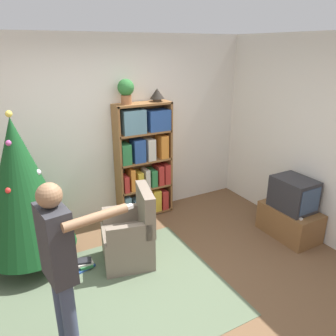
% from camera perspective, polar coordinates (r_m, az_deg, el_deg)
% --- Properties ---
extents(ground_plane, '(14.00, 14.00, 0.00)m').
position_cam_1_polar(ground_plane, '(3.64, -0.99, -21.49)').
color(ground_plane, brown).
extents(wall_back, '(8.00, 0.10, 2.60)m').
position_cam_1_polar(wall_back, '(4.64, -12.34, 5.90)').
color(wall_back, silver).
rests_on(wall_back, ground_plane).
extents(wall_right, '(0.10, 8.00, 2.60)m').
position_cam_1_polar(wall_right, '(4.48, 26.77, 3.64)').
color(wall_right, silver).
rests_on(wall_right, ground_plane).
extents(area_rug, '(2.51, 1.87, 0.01)m').
position_cam_1_polar(area_rug, '(3.67, -10.95, -21.46)').
color(area_rug, '#56664C').
rests_on(area_rug, ground_plane).
extents(bookshelf, '(0.82, 0.27, 1.70)m').
position_cam_1_polar(bookshelf, '(4.78, -4.09, 1.25)').
color(bookshelf, brown).
rests_on(bookshelf, ground_plane).
extents(tv_stand, '(0.47, 0.77, 0.41)m').
position_cam_1_polar(tv_stand, '(4.78, 20.37, -8.75)').
color(tv_stand, brown).
rests_on(tv_stand, ground_plane).
extents(television, '(0.41, 0.53, 0.42)m').
position_cam_1_polar(television, '(4.59, 21.03, -4.23)').
color(television, '#28282D').
rests_on(television, tv_stand).
extents(game_remote, '(0.04, 0.12, 0.02)m').
position_cam_1_polar(game_remote, '(4.45, 21.71, -8.00)').
color(game_remote, white).
rests_on(game_remote, tv_stand).
extents(christmas_tree, '(1.04, 1.04, 1.83)m').
position_cam_1_polar(christmas_tree, '(3.93, -24.18, -3.05)').
color(christmas_tree, '#4C3323').
rests_on(christmas_tree, ground_plane).
extents(armchair, '(0.68, 0.68, 0.92)m').
position_cam_1_polar(armchair, '(3.96, -6.53, -11.89)').
color(armchair, '#7A6B5B').
rests_on(armchair, ground_plane).
extents(standing_person, '(0.67, 0.47, 1.57)m').
position_cam_1_polar(standing_person, '(2.66, -18.32, -15.28)').
color(standing_person, '#38425B').
rests_on(standing_person, ground_plane).
extents(potted_plant, '(0.22, 0.22, 0.33)m').
position_cam_1_polar(potted_plant, '(4.46, -7.35, 13.39)').
color(potted_plant, '#935B38').
rests_on(potted_plant, bookshelf).
extents(table_lamp, '(0.20, 0.20, 0.18)m').
position_cam_1_polar(table_lamp, '(4.66, -1.92, 12.75)').
color(table_lamp, '#473828').
rests_on(table_lamp, bookshelf).
extents(book_pile_near_tree, '(0.24, 0.18, 0.11)m').
position_cam_1_polar(book_pile_near_tree, '(4.08, -14.29, -15.90)').
color(book_pile_near_tree, '#284C93').
rests_on(book_pile_near_tree, ground_plane).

